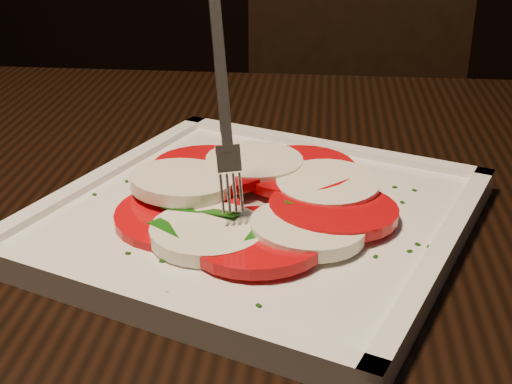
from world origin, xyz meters
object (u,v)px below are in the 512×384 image
table (194,300)px  fork (221,98)px  chair (351,137)px  plate (256,218)px

table → fork: (0.04, -0.05, 0.21)m
chair → plate: bearing=-94.4°
plate → fork: fork is taller
plate → table: bearing=146.8°
chair → plate: chair is taller
table → plate: plate is taller
chair → fork: size_ratio=6.40×
chair → plate: (-0.10, -0.79, 0.22)m
table → fork: 0.22m
table → fork: size_ratio=8.33×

